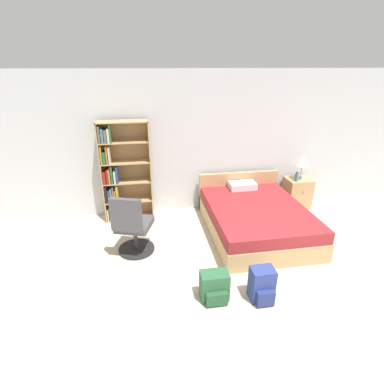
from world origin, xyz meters
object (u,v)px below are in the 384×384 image
backpack_green (215,287)px  water_bottle (297,177)px  bed (254,217)px  nightstand (297,193)px  table_lamp (303,162)px  bookshelf (120,174)px  office_chair (133,228)px  backpack_blue (262,285)px

backpack_green → water_bottle: bearing=45.7°
bed → nightstand: bearing=33.7°
backpack_green → nightstand: bearing=45.6°
table_lamp → water_bottle: 0.31m
bookshelf → office_chair: 1.29m
backpack_blue → backpack_green: (-0.56, 0.10, -0.03)m
bookshelf → table_lamp: size_ratio=3.89×
backpack_green → office_chair: bearing=130.8°
nightstand → backpack_blue: 2.92m
bookshelf → nightstand: size_ratio=3.07×
water_bottle → nightstand: bearing=42.7°
bed → nightstand: bed is taller
water_bottle → table_lamp: bearing=33.3°
backpack_blue → office_chair: bearing=141.3°
table_lamp → backpack_green: size_ratio=1.27×
office_chair → backpack_green: 1.52m
office_chair → water_bottle: bearing=18.7°
table_lamp → nightstand: bearing=135.0°
nightstand → table_lamp: (0.02, -0.02, 0.65)m
office_chair → backpack_blue: 1.99m
bed → water_bottle: bearing=32.6°
bed → office_chair: bearing=-169.8°
office_chair → nightstand: office_chair is taller
table_lamp → water_bottle: bearing=-146.7°
backpack_blue → nightstand: bearing=54.9°
office_chair → table_lamp: (3.23, 1.14, 0.49)m
backpack_green → bookshelf: bearing=116.7°
office_chair → backpack_green: (0.97, -1.13, -0.28)m
backpack_blue → bed: bearing=72.8°
backpack_green → table_lamp: bearing=45.1°
bookshelf → water_bottle: bearing=-2.6°
nightstand → backpack_green: (-2.24, -2.28, -0.12)m
office_chair → backpack_blue: office_chair is taller
bed → backpack_blue: 1.67m
bookshelf → water_bottle: bookshelf is taller
backpack_blue → backpack_green: bearing=169.6°
bed → backpack_blue: size_ratio=4.78×
bookshelf → bed: bookshelf is taller
bed → table_lamp: 1.58m
office_chair → nightstand: 3.42m
nightstand → backpack_blue: nightstand is taller
table_lamp → bed: bearing=-147.3°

